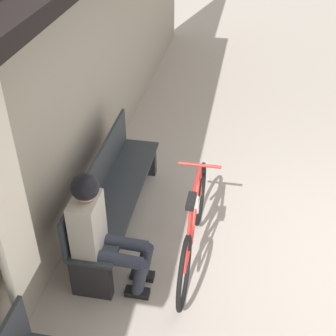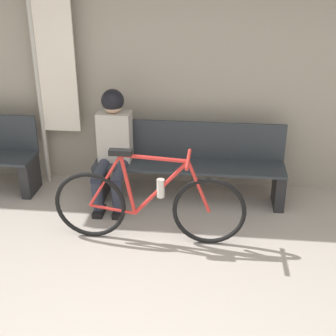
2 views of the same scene
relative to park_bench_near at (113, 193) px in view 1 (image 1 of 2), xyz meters
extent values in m
plane|color=#ADA399|center=(-0.22, -2.20, -0.40)|extent=(24.00, 24.00, 0.00)
cube|color=#9E9384|center=(-0.22, 0.44, 1.20)|extent=(12.00, 0.12, 3.20)
cube|color=#2D3338|center=(0.00, -0.06, 0.01)|extent=(1.97, 0.42, 0.03)
cube|color=#2D3338|center=(0.00, 0.13, 0.23)|extent=(1.97, 0.03, 0.40)
cube|color=#232326|center=(-0.94, -0.06, -0.20)|extent=(0.10, 0.36, 0.39)
cube|color=#232326|center=(0.94, -0.06, -0.20)|extent=(0.10, 0.36, 0.39)
torus|color=black|center=(-0.84, -0.86, -0.07)|extent=(0.66, 0.04, 0.66)
torus|color=black|center=(0.24, -0.86, -0.07)|extent=(0.66, 0.04, 0.66)
cylinder|color=red|center=(-0.25, -0.86, 0.42)|extent=(0.58, 0.03, 0.07)
cylinder|color=red|center=(-0.20, -0.86, 0.14)|extent=(0.50, 0.03, 0.56)
cylinder|color=red|center=(-0.49, -0.86, 0.16)|extent=(0.14, 0.03, 0.57)
cylinder|color=red|center=(-0.64, -0.86, -0.10)|extent=(0.41, 0.03, 0.09)
cylinder|color=red|center=(-0.69, -0.86, 0.19)|extent=(0.32, 0.02, 0.52)
cylinder|color=red|center=(0.14, -0.86, 0.17)|extent=(0.22, 0.03, 0.49)
cube|color=black|center=(-0.54, -0.86, 0.47)|extent=(0.20, 0.07, 0.05)
cylinder|color=red|center=(0.04, -0.86, 0.43)|extent=(0.03, 0.40, 0.03)
cylinder|color=beige|center=(-0.20, -0.86, 0.14)|extent=(0.07, 0.07, 0.17)
cylinder|color=#2D3342|center=(-0.88, -0.28, 0.02)|extent=(0.11, 0.45, 0.13)
cylinder|color=#2D3342|center=(-0.88, -0.48, -0.17)|extent=(0.11, 0.17, 0.37)
cube|color=black|center=(-0.88, -0.45, -0.37)|extent=(0.10, 0.22, 0.06)
cylinder|color=#2D3342|center=(-0.68, -0.28, 0.02)|extent=(0.11, 0.45, 0.13)
cylinder|color=#2D3342|center=(-0.68, -0.48, -0.17)|extent=(0.11, 0.17, 0.37)
cube|color=black|center=(-0.68, -0.45, -0.37)|extent=(0.10, 0.22, 0.06)
cube|color=#B7B2A8|center=(-0.78, -0.02, 0.29)|extent=(0.34, 0.22, 0.52)
sphere|color=tan|center=(-0.78, -0.04, 0.65)|extent=(0.20, 0.20, 0.20)
sphere|color=black|center=(-0.78, -0.04, 0.68)|extent=(0.23, 0.23, 0.23)
cylinder|color=#B7B2A8|center=(-1.64, 0.22, 0.70)|extent=(0.05, 0.05, 2.20)
cube|color=silver|center=(-1.41, 0.22, 1.02)|extent=(0.40, 0.02, 1.56)
camera|label=1|loc=(-3.52, -1.22, 2.93)|focal=50.00mm
camera|label=2|loc=(0.26, -4.48, 2.00)|focal=50.00mm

